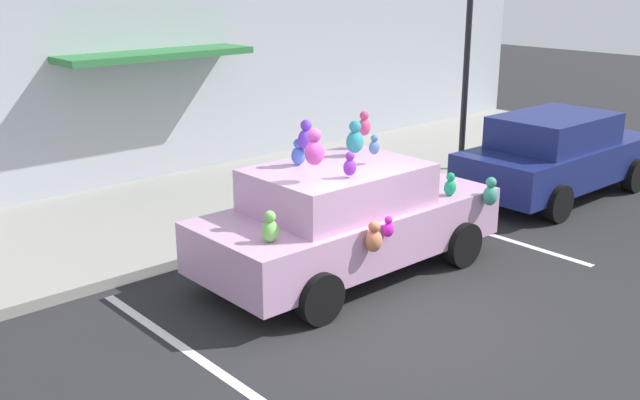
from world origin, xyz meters
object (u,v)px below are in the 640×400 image
at_px(parked_sedan_behind, 557,155).
at_px(street_lamp_post, 468,46).
at_px(plush_covered_car, 347,217).
at_px(teddy_bear_on_sidewalk, 366,177).

xyz_separation_m(parked_sedan_behind, street_lamp_post, (-0.12, 2.05, 1.81)).
bearing_deg(plush_covered_car, parked_sedan_behind, 0.96).
height_order(parked_sedan_behind, teddy_bear_on_sidewalk, parked_sedan_behind).
bearing_deg(parked_sedan_behind, teddy_bear_on_sidewalk, 143.65).
distance_m(plush_covered_car, street_lamp_post, 5.94).
relative_size(plush_covered_car, parked_sedan_behind, 1.02).
bearing_deg(street_lamp_post, teddy_bear_on_sidewalk, 179.53).
distance_m(plush_covered_car, teddy_bear_on_sidewalk, 3.36).
relative_size(parked_sedan_behind, street_lamp_post, 1.06).
height_order(teddy_bear_on_sidewalk, street_lamp_post, street_lamp_post).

